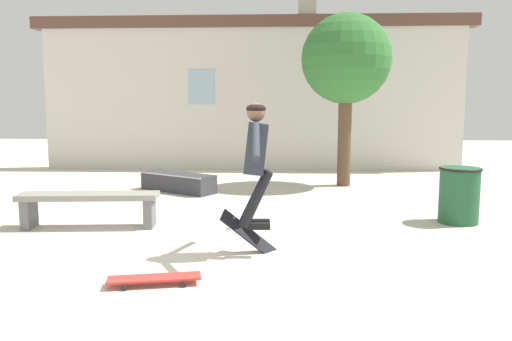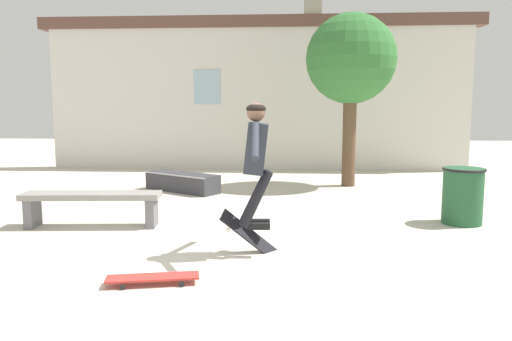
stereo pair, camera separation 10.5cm
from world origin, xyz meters
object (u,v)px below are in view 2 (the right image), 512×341
Objects in this scene: tree_right at (351,61)px; park_bench at (92,201)px; trash_bin at (463,194)px; skateboard_resting at (153,277)px; skate_ledge at (182,182)px; skateboard_flipping at (250,236)px; skater at (256,154)px.

tree_right reaches higher than park_bench.
skateboard_resting is at bearing -144.15° from trash_bin.
tree_right is 4.26m from skate_ledge.
trash_bin is 3.39m from skateboard_flipping.
tree_right is 4.41× the size of trash_bin.
skateboard_flipping is at bearing -139.51° from skateboard_resting.
skateboard_flipping is (2.31, -1.11, -0.16)m from park_bench.
trash_bin reaches higher than park_bench.
tree_right reaches higher than skateboard_resting.
park_bench is at bearing -69.46° from skate_ledge.
park_bench is at bearing -68.08° from skateboard_resting.
skate_ledge is at bearing 110.26° from skater.
trash_bin is at bearing 4.83° from skate_ledge.
tree_right is at bearing 110.44° from trash_bin.
park_bench is (-4.02, -3.88, -2.26)m from tree_right.
park_bench reaches higher than skate_ledge.
skate_ledge is 4.60m from skater.
skateboard_flipping reaches higher than park_bench.
trash_bin is (4.62, -2.44, 0.25)m from skate_ledge.
tree_right reaches higher than trash_bin.
skater is 1.77m from skateboard_resting.
skateboard_flipping is at bearing 146.76° from skater.
tree_right is 3.97× the size of skateboard_resting.
skate_ledge is 2.45× the size of skateboard_flipping.
trash_bin is (5.26, 0.54, 0.07)m from park_bench.
tree_right is 6.03m from park_bench.
skateboard_flipping is 0.74× the size of skateboard_resting.
skateboard_flipping reaches higher than skate_ledge.
skate_ledge is 4.42m from skateboard_flipping.
skateboard_flipping is at bearing -150.82° from trash_bin.
skateboard_flipping is (-0.08, 0.05, -0.96)m from skater.
trash_bin reaches higher than skateboard_resting.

